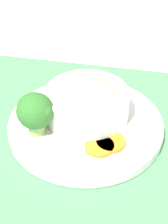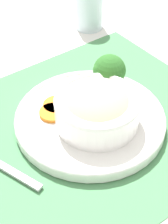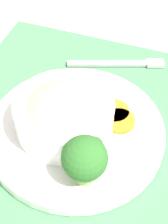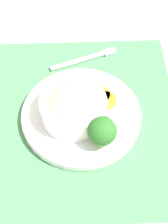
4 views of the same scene
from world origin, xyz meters
The scene contains 7 objects.
ground_plane centered at (0.00, 0.00, 0.00)m, with size 4.00×4.00×0.00m, color white.
placemat centered at (0.00, 0.00, 0.00)m, with size 0.55×0.50×0.00m.
plate centered at (0.00, 0.00, 0.02)m, with size 0.28×0.28×0.02m.
bowl centered at (0.00, -0.02, 0.05)m, with size 0.15×0.15×0.07m.
broccoli_floret centered at (0.08, 0.03, 0.06)m, with size 0.06×0.06×0.08m.
carrot_slice_near centered at (-0.03, 0.06, 0.02)m, with size 0.05×0.05×0.01m.
carrot_slice_middle centered at (-0.05, 0.05, 0.02)m, with size 0.05×0.05×0.01m.
Camera 1 is at (-0.05, 0.51, 0.45)m, focal length 60.00 mm.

